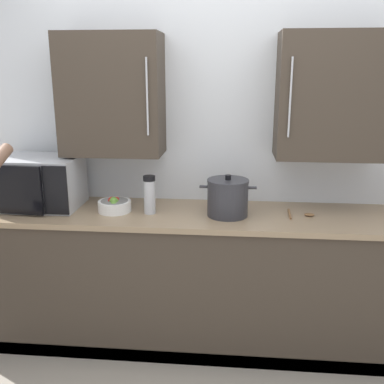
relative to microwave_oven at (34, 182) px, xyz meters
The scene contains 7 objects.
back_wall_tiled 1.26m from the microwave_oven, 12.25° to the left, with size 3.72×0.44×2.57m.
counter_unit 1.36m from the microwave_oven, ahead, with size 3.36×0.61×0.92m.
microwave_oven is the anchor object (origin of this frame).
wooden_spoon 1.74m from the microwave_oven, ahead, with size 0.16×0.18×0.02m.
fruit_bowl 0.56m from the microwave_oven, ahead, with size 0.21×0.21×0.10m.
thermos_flask 0.78m from the microwave_oven, ahead, with size 0.08×0.08×0.24m.
stock_pot 1.27m from the microwave_oven, ahead, with size 0.35×0.26×0.26m.
Camera 1 is at (0.10, -1.92, 1.81)m, focal length 41.69 mm.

